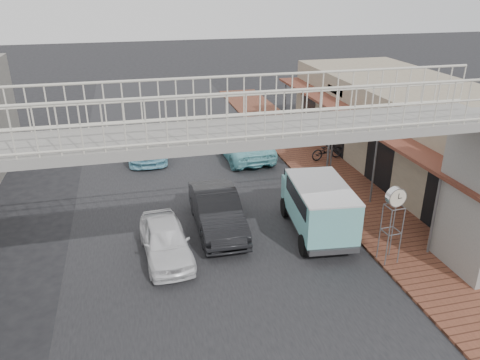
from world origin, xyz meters
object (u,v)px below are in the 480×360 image
angkot_far (147,143)px  street_clock (395,200)px  motorcycle_near (327,150)px  dark_sedan (217,211)px  angkot_van (319,202)px  white_hatchback (165,240)px  arrow_sign (342,124)px  motorcycle_far (260,120)px  angkot_curb (243,144)px

angkot_far → street_clock: (7.01, -12.21, 1.58)m
motorcycle_near → street_clock: 9.56m
dark_sedan → street_clock: (4.97, -3.56, 1.53)m
angkot_van → dark_sedan: bearing=166.8°
white_hatchback → angkot_van: angkot_van is taller
motorcycle_near → arrow_sign: bearing=162.5°
motorcycle_far → street_clock: size_ratio=0.69×
motorcycle_far → arrow_sign: (1.63, -7.86, 1.88)m
motorcycle_far → arrow_sign: arrow_sign is taller
angkot_curb → angkot_far: bearing=-18.6°
angkot_van → motorcycle_near: 7.69m
angkot_curb → street_clock: bearing=98.3°
dark_sedan → angkot_van: angkot_van is taller
angkot_van → motorcycle_near: angkot_van is taller
street_clock → arrow_sign: 7.47m
motorcycle_far → angkot_van: bearing=-174.7°
dark_sedan → arrow_sign: arrow_sign is taller
angkot_van → street_clock: bearing=-51.2°
dark_sedan → angkot_van: bearing=-18.7°
angkot_van → street_clock: street_clock is taller
dark_sedan → angkot_curb: 7.82m
angkot_curb → arrow_sign: 5.51m
angkot_van → motorcycle_near: (3.39, 6.86, -0.72)m
dark_sedan → motorcycle_near: (6.85, 5.65, -0.17)m
dark_sedan → angkot_far: bearing=103.8°
white_hatchback → angkot_curb: angkot_curb is taller
motorcycle_far → arrow_sign: bearing=-156.3°
arrow_sign → white_hatchback: bearing=-170.0°
angkot_van → motorcycle_far: bearing=89.4°
angkot_van → arrow_sign: arrow_sign is taller
angkot_van → arrow_sign: (3.14, 4.93, 1.24)m
angkot_far → street_clock: size_ratio=1.81×
dark_sedan → angkot_curb: dark_sedan is taller
angkot_curb → angkot_van: angkot_van is taller
angkot_curb → arrow_sign: arrow_sign is taller
white_hatchback → street_clock: 7.51m
white_hatchback → dark_sedan: bearing=31.6°
street_clock → angkot_far: bearing=116.4°
motorcycle_near → dark_sedan: bearing=119.3°
white_hatchback → angkot_far: size_ratio=0.78×
street_clock → arrow_sign: (1.63, 7.28, 0.25)m
angkot_far → motorcycle_near: bearing=-16.8°
angkot_curb → motorcycle_far: angkot_curb is taller
angkot_curb → street_clock: size_ratio=1.86×
motorcycle_near → motorcycle_far: 6.22m
motorcycle_far → white_hatchback: bearing=163.7°
arrow_sign → angkot_van: bearing=-143.3°
angkot_van → street_clock: size_ratio=1.64×
angkot_curb → angkot_van: size_ratio=1.13×
white_hatchback → dark_sedan: size_ratio=0.82×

